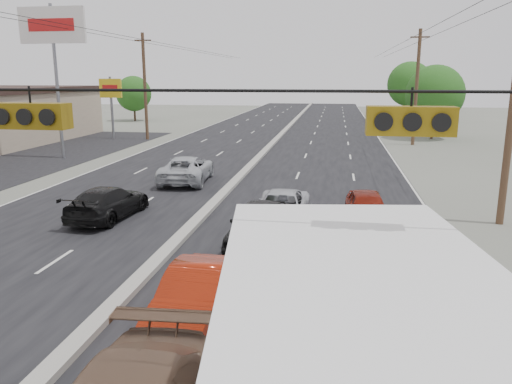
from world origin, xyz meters
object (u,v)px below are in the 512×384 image
oncoming_far (187,169)px  pole_sign_billboard (53,35)px  utility_pole_left_c (145,86)px  pole_sign_far (111,93)px  utility_pole_right_c (417,87)px  queue_car_a (259,225)px  tree_right_far (410,84)px  queue_car_b (315,249)px  oncoming_near (108,203)px  tree_left_far (134,94)px  queue_car_d (388,306)px  queue_car_c (281,208)px  tree_right_mid (435,94)px  queue_car_e (367,208)px  red_sedan (197,296)px

oncoming_far → pole_sign_billboard: bearing=-35.2°
utility_pole_left_c → pole_sign_far: bearing=-180.0°
utility_pole_right_c → queue_car_a: bearing=-108.0°
queue_car_a → utility_pole_right_c: bearing=74.7°
tree_right_far → oncoming_far: (-18.81, -48.91, -4.20)m
pole_sign_far → oncoming_far: 23.34m
pole_sign_billboard → queue_car_b: pole_sign_billboard is taller
pole_sign_far → oncoming_far: bearing=-55.1°
oncoming_near → oncoming_far: bearing=-93.6°
pole_sign_far → queue_car_a: size_ratio=1.31×
tree_left_far → queue_car_d: size_ratio=1.43×
tree_left_far → queue_car_c: (25.50, -46.32, -3.07)m
pole_sign_billboard → tree_left_far: bearing=103.2°
pole_sign_far → tree_left_far: (-6.00, 20.00, -0.69)m
pole_sign_billboard → tree_right_mid: pole_sign_billboard is taller
queue_car_b → tree_right_mid: bearing=75.8°
pole_sign_far → queue_car_e: size_ratio=1.48×
pole_sign_billboard → queue_car_d: pole_sign_billboard is taller
tree_left_far → tree_right_mid: size_ratio=0.86×
pole_sign_billboard → queue_car_d: size_ratio=2.58×
queue_car_a → red_sedan: bearing=-93.3°
queue_car_e → queue_car_c: bearing=-178.0°
tree_left_far → queue_car_e: bearing=-57.8°
tree_left_far → utility_pole_left_c: bearing=-64.6°
queue_car_e → oncoming_far: size_ratio=0.75×
tree_right_far → oncoming_near: 60.35m
oncoming_far → queue_car_c: bearing=125.8°
queue_car_d → oncoming_far: size_ratio=0.79×
pole_sign_far → utility_pole_left_c: bearing=0.0°
tree_right_mid → queue_car_a: 36.51m
queue_car_c → oncoming_far: oncoming_far is taller
pole_sign_billboard → oncoming_near: bearing=-54.5°
utility_pole_left_c → oncoming_far: utility_pole_left_c is taller
pole_sign_far → queue_car_e: 34.91m
tree_right_mid → oncoming_near: (-18.93, -31.81, -3.64)m
queue_car_e → red_sedan: bearing=-119.8°
pole_sign_far → tree_right_far: size_ratio=0.74×
pole_sign_far → tree_left_far: 20.89m
pole_sign_far → tree_left_far: size_ratio=0.98×
pole_sign_billboard → pole_sign_far: pole_sign_billboard is taller
tree_left_far → queue_car_d: tree_left_far is taller
queue_car_c → queue_car_e: bearing=5.9°
tree_right_mid → tree_left_far: bearing=157.9°
pole_sign_billboard → pole_sign_far: size_ratio=1.83×
tree_right_mid → queue_car_d: tree_right_mid is taller
utility_pole_right_c → utility_pole_left_c: bearing=180.0°
utility_pole_left_c → red_sedan: utility_pole_left_c is taller
utility_pole_left_c → utility_pole_right_c: same height
utility_pole_right_c → tree_right_mid: (2.50, 5.00, -0.77)m
pole_sign_billboard → tree_right_mid: (29.50, 17.00, -4.53)m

